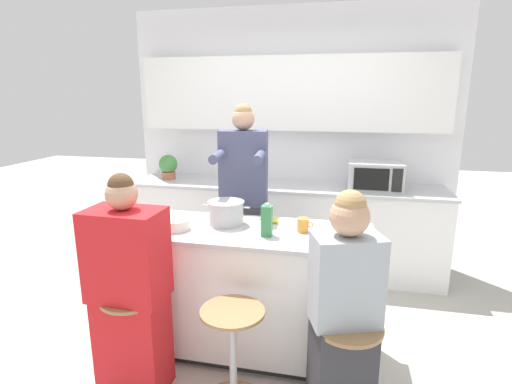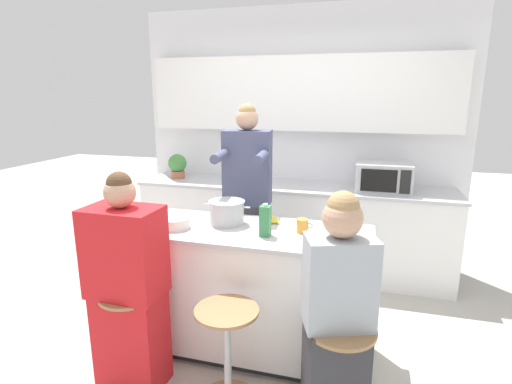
{
  "view_description": "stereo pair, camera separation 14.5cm",
  "coord_description": "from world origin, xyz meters",
  "px_view_note": "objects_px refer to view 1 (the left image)",
  "views": [
    {
      "loc": [
        0.57,
        -2.51,
        1.82
      ],
      "look_at": [
        0.0,
        0.07,
        1.17
      ],
      "focal_mm": 28.0,
      "sensor_mm": 36.0,
      "label": 1
    },
    {
      "loc": [
        0.71,
        -2.48,
        1.82
      ],
      "look_at": [
        0.0,
        0.07,
        1.17
      ],
      "focal_mm": 28.0,
      "sensor_mm": 36.0,
      "label": 2
    }
  ],
  "objects_px": {
    "kitchen_island": "(254,290)",
    "person_wrapped_blanket": "(130,293)",
    "bar_stool_leftmost": "(134,338)",
    "fruit_bowl": "(175,224)",
    "coffee_cup_far": "(333,238)",
    "banana_bunch": "(269,219)",
    "person_seated_near": "(344,321)",
    "cooking_pot": "(226,213)",
    "microwave": "(375,176)",
    "bar_stool_center": "(233,354)",
    "bar_stool_rightmost": "(345,372)",
    "juice_carton": "(267,221)",
    "potted_plant": "(168,166)",
    "person_cooking": "(244,211)",
    "coffee_cup_near": "(303,225)"
  },
  "relations": [
    {
      "from": "kitchen_island",
      "to": "juice_carton",
      "type": "height_order",
      "value": "juice_carton"
    },
    {
      "from": "bar_stool_center",
      "to": "person_wrapped_blanket",
      "type": "distance_m",
      "value": 0.72
    },
    {
      "from": "juice_carton",
      "to": "potted_plant",
      "type": "distance_m",
      "value": 2.08
    },
    {
      "from": "coffee_cup_near",
      "to": "juice_carton",
      "type": "bearing_deg",
      "value": -150.05
    },
    {
      "from": "banana_bunch",
      "to": "microwave",
      "type": "relative_size",
      "value": 0.34
    },
    {
      "from": "person_cooking",
      "to": "banana_bunch",
      "type": "height_order",
      "value": "person_cooking"
    },
    {
      "from": "person_cooking",
      "to": "bar_stool_center",
      "type": "bearing_deg",
      "value": -85.31
    },
    {
      "from": "bar_stool_leftmost",
      "to": "cooking_pot",
      "type": "bearing_deg",
      "value": 55.84
    },
    {
      "from": "coffee_cup_far",
      "to": "potted_plant",
      "type": "distance_m",
      "value": 2.44
    },
    {
      "from": "coffee_cup_near",
      "to": "microwave",
      "type": "relative_size",
      "value": 0.21
    },
    {
      "from": "person_wrapped_blanket",
      "to": "fruit_bowl",
      "type": "height_order",
      "value": "person_wrapped_blanket"
    },
    {
      "from": "person_cooking",
      "to": "juice_carton",
      "type": "distance_m",
      "value": 0.78
    },
    {
      "from": "person_wrapped_blanket",
      "to": "potted_plant",
      "type": "distance_m",
      "value": 2.14
    },
    {
      "from": "fruit_bowl",
      "to": "coffee_cup_far",
      "type": "distance_m",
      "value": 1.06
    },
    {
      "from": "cooking_pot",
      "to": "banana_bunch",
      "type": "bearing_deg",
      "value": 18.3
    },
    {
      "from": "person_wrapped_blanket",
      "to": "coffee_cup_near",
      "type": "distance_m",
      "value": 1.18
    },
    {
      "from": "person_seated_near",
      "to": "microwave",
      "type": "height_order",
      "value": "person_seated_near"
    },
    {
      "from": "kitchen_island",
      "to": "coffee_cup_near",
      "type": "distance_m",
      "value": 0.6
    },
    {
      "from": "bar_stool_leftmost",
      "to": "bar_stool_rightmost",
      "type": "distance_m",
      "value": 1.28
    },
    {
      "from": "bar_stool_center",
      "to": "microwave",
      "type": "distance_m",
      "value": 2.28
    },
    {
      "from": "fruit_bowl",
      "to": "coffee_cup_far",
      "type": "relative_size",
      "value": 1.84
    },
    {
      "from": "person_seated_near",
      "to": "potted_plant",
      "type": "relative_size",
      "value": 5.13
    },
    {
      "from": "person_wrapped_blanket",
      "to": "banana_bunch",
      "type": "xyz_separation_m",
      "value": [
        0.72,
        0.72,
        0.29
      ]
    },
    {
      "from": "person_cooking",
      "to": "coffee_cup_near",
      "type": "xyz_separation_m",
      "value": [
        0.55,
        -0.56,
        0.1
      ]
    },
    {
      "from": "kitchen_island",
      "to": "coffee_cup_near",
      "type": "bearing_deg",
      "value": 5.97
    },
    {
      "from": "coffee_cup_near",
      "to": "banana_bunch",
      "type": "relative_size",
      "value": 0.64
    },
    {
      "from": "bar_stool_rightmost",
      "to": "person_seated_near",
      "type": "height_order",
      "value": "person_seated_near"
    },
    {
      "from": "person_seated_near",
      "to": "cooking_pot",
      "type": "relative_size",
      "value": 3.96
    },
    {
      "from": "person_seated_near",
      "to": "coffee_cup_far",
      "type": "distance_m",
      "value": 0.51
    },
    {
      "from": "bar_stool_leftmost",
      "to": "fruit_bowl",
      "type": "height_order",
      "value": "fruit_bowl"
    },
    {
      "from": "bar_stool_leftmost",
      "to": "coffee_cup_far",
      "type": "relative_size",
      "value": 5.88
    },
    {
      "from": "fruit_bowl",
      "to": "microwave",
      "type": "xyz_separation_m",
      "value": [
        1.41,
        1.52,
        0.1
      ]
    },
    {
      "from": "fruit_bowl",
      "to": "coffee_cup_far",
      "type": "bearing_deg",
      "value": -3.5
    },
    {
      "from": "juice_carton",
      "to": "person_cooking",
      "type": "bearing_deg",
      "value": 115.41
    },
    {
      "from": "cooking_pot",
      "to": "microwave",
      "type": "bearing_deg",
      "value": 50.51
    },
    {
      "from": "kitchen_island",
      "to": "bar_stool_center",
      "type": "distance_m",
      "value": 0.57
    },
    {
      "from": "coffee_cup_near",
      "to": "coffee_cup_far",
      "type": "bearing_deg",
      "value": -45.21
    },
    {
      "from": "bar_stool_center",
      "to": "bar_stool_leftmost",
      "type": "bearing_deg",
      "value": 178.24
    },
    {
      "from": "fruit_bowl",
      "to": "banana_bunch",
      "type": "bearing_deg",
      "value": 25.48
    },
    {
      "from": "bar_stool_center",
      "to": "coffee_cup_far",
      "type": "xyz_separation_m",
      "value": [
        0.53,
        0.39,
        0.62
      ]
    },
    {
      "from": "kitchen_island",
      "to": "person_wrapped_blanket",
      "type": "height_order",
      "value": "person_wrapped_blanket"
    },
    {
      "from": "bar_stool_rightmost",
      "to": "juice_carton",
      "type": "xyz_separation_m",
      "value": [
        -0.53,
        0.48,
        0.68
      ]
    },
    {
      "from": "kitchen_island",
      "to": "coffee_cup_far",
      "type": "relative_size",
      "value": 14.96
    },
    {
      "from": "kitchen_island",
      "to": "fruit_bowl",
      "type": "bearing_deg",
      "value": -168.47
    },
    {
      "from": "bar_stool_leftmost",
      "to": "coffee_cup_near",
      "type": "distance_m",
      "value": 1.29
    },
    {
      "from": "person_wrapped_blanket",
      "to": "cooking_pot",
      "type": "bearing_deg",
      "value": 57.12
    },
    {
      "from": "bar_stool_rightmost",
      "to": "potted_plant",
      "type": "relative_size",
      "value": 2.38
    },
    {
      "from": "kitchen_island",
      "to": "fruit_bowl",
      "type": "xyz_separation_m",
      "value": [
        -0.53,
        -0.11,
        0.49
      ]
    },
    {
      "from": "kitchen_island",
      "to": "cooking_pot",
      "type": "distance_m",
      "value": 0.59
    },
    {
      "from": "bar_stool_leftmost",
      "to": "potted_plant",
      "type": "height_order",
      "value": "potted_plant"
    }
  ]
}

